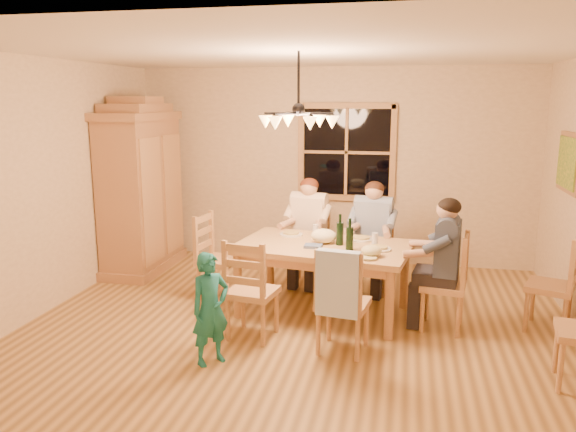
% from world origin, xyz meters
% --- Properties ---
extents(floor, '(5.50, 5.50, 0.00)m').
position_xyz_m(floor, '(0.00, 0.00, 0.00)').
color(floor, brown).
rests_on(floor, ground).
extents(ceiling, '(5.50, 5.00, 0.02)m').
position_xyz_m(ceiling, '(0.00, 0.00, 2.70)').
color(ceiling, white).
rests_on(ceiling, wall_back).
extents(wall_back, '(5.50, 0.02, 2.70)m').
position_xyz_m(wall_back, '(0.00, 2.50, 1.35)').
color(wall_back, '#CAB18F').
rests_on(wall_back, floor).
extents(wall_left, '(0.02, 5.00, 2.70)m').
position_xyz_m(wall_left, '(-2.75, 0.00, 1.35)').
color(wall_left, '#CAB18F').
rests_on(wall_left, floor).
extents(window, '(1.30, 0.06, 1.30)m').
position_xyz_m(window, '(0.20, 2.47, 1.55)').
color(window, black).
rests_on(window, wall_back).
extents(painting, '(0.06, 0.78, 0.64)m').
position_xyz_m(painting, '(2.71, 1.20, 1.60)').
color(painting, '#A77248').
rests_on(painting, wall_right).
extents(chandelier, '(0.77, 0.68, 0.71)m').
position_xyz_m(chandelier, '(-0.00, 0.00, 2.08)').
color(chandelier, black).
rests_on(chandelier, ceiling).
extents(armoire, '(0.66, 1.40, 2.30)m').
position_xyz_m(armoire, '(-2.42, 1.54, 1.06)').
color(armoire, '#A77248').
rests_on(armoire, floor).
extents(dining_table, '(1.94, 1.35, 0.76)m').
position_xyz_m(dining_table, '(0.19, 0.44, 0.66)').
color(dining_table, tan).
rests_on(dining_table, floor).
extents(chair_far_left, '(0.50, 0.48, 0.99)m').
position_xyz_m(chair_far_left, '(-0.13, 1.34, 0.30)').
color(chair_far_left, '#B1784E').
rests_on(chair_far_left, floor).
extents(chair_far_right, '(0.50, 0.48, 0.99)m').
position_xyz_m(chair_far_right, '(0.66, 1.22, 0.30)').
color(chair_far_right, '#B1784E').
rests_on(chair_far_right, floor).
extents(chair_near_left, '(0.50, 0.48, 0.99)m').
position_xyz_m(chair_near_left, '(-0.38, -0.33, 0.30)').
color(chair_near_left, '#B1784E').
rests_on(chair_near_left, floor).
extents(chair_near_right, '(0.50, 0.48, 0.99)m').
position_xyz_m(chair_near_right, '(0.51, -0.47, 0.30)').
color(chair_near_right, '#B1784E').
rests_on(chair_near_right, floor).
extents(chair_end_left, '(0.48, 0.50, 0.99)m').
position_xyz_m(chair_end_left, '(-1.04, 0.62, 0.30)').
color(chair_end_left, '#B1784E').
rests_on(chair_end_left, floor).
extents(chair_end_right, '(0.48, 0.50, 0.99)m').
position_xyz_m(chair_end_right, '(1.42, 0.25, 0.30)').
color(chair_end_right, '#B1784E').
rests_on(chair_end_right, floor).
extents(adult_woman, '(0.44, 0.47, 0.87)m').
position_xyz_m(adult_woman, '(-0.13, 1.34, 0.84)').
color(adult_woman, beige).
rests_on(adult_woman, floor).
extents(adult_plaid_man, '(0.44, 0.47, 0.87)m').
position_xyz_m(adult_plaid_man, '(0.66, 1.22, 0.84)').
color(adult_plaid_man, '#2F4C83').
rests_on(adult_plaid_man, floor).
extents(adult_slate_man, '(0.47, 0.44, 0.87)m').
position_xyz_m(adult_slate_man, '(1.42, 0.25, 0.84)').
color(adult_slate_man, '#3C4761').
rests_on(adult_slate_man, floor).
extents(towel, '(0.39, 0.16, 0.58)m').
position_xyz_m(towel, '(0.48, -0.66, 0.70)').
color(towel, '#ABC7E8').
rests_on(towel, chair_near_right).
extents(wine_bottle_a, '(0.08, 0.08, 0.33)m').
position_xyz_m(wine_bottle_a, '(0.36, 0.45, 0.93)').
color(wine_bottle_a, black).
rests_on(wine_bottle_a, dining_table).
extents(wine_bottle_b, '(0.08, 0.08, 0.33)m').
position_xyz_m(wine_bottle_b, '(0.48, 0.25, 0.93)').
color(wine_bottle_b, black).
rests_on(wine_bottle_b, dining_table).
extents(plate_woman, '(0.26, 0.26, 0.02)m').
position_xyz_m(plate_woman, '(-0.22, 0.76, 0.77)').
color(plate_woman, white).
rests_on(plate_woman, dining_table).
extents(plate_plaid, '(0.26, 0.26, 0.02)m').
position_xyz_m(plate_plaid, '(0.57, 0.70, 0.77)').
color(plate_plaid, white).
rests_on(plate_plaid, dining_table).
extents(plate_slate, '(0.26, 0.26, 0.02)m').
position_xyz_m(plate_slate, '(0.77, 0.33, 0.77)').
color(plate_slate, white).
rests_on(plate_slate, dining_table).
extents(wine_glass_a, '(0.06, 0.06, 0.14)m').
position_xyz_m(wine_glass_a, '(0.05, 0.75, 0.83)').
color(wine_glass_a, silver).
rests_on(wine_glass_a, dining_table).
extents(wine_glass_b, '(0.06, 0.06, 0.14)m').
position_xyz_m(wine_glass_b, '(0.73, 0.47, 0.83)').
color(wine_glass_b, silver).
rests_on(wine_glass_b, dining_table).
extents(cap, '(0.20, 0.20, 0.11)m').
position_xyz_m(cap, '(0.72, 0.07, 0.82)').
color(cap, '#BFB97F').
rests_on(cap, dining_table).
extents(napkin, '(0.20, 0.17, 0.03)m').
position_xyz_m(napkin, '(0.11, 0.28, 0.78)').
color(napkin, '#4A5C88').
rests_on(napkin, dining_table).
extents(cloth_bundle, '(0.28, 0.22, 0.15)m').
position_xyz_m(cloth_bundle, '(0.18, 0.49, 0.84)').
color(cloth_bundle, beige).
rests_on(cloth_bundle, dining_table).
extents(child, '(0.41, 0.43, 0.99)m').
position_xyz_m(child, '(-0.58, -0.94, 0.50)').
color(child, '#1A7377').
rests_on(child, floor).
extents(chair_spare_back, '(0.55, 0.56, 0.99)m').
position_xyz_m(chair_spare_back, '(2.45, 0.43, 0.30)').
color(chair_spare_back, '#B1784E').
rests_on(chair_spare_back, floor).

